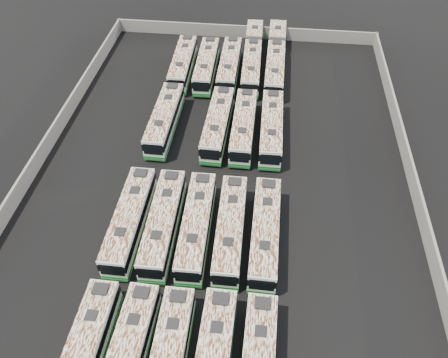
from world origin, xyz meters
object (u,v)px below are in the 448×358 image
at_px(bus_midback_far_right, 271,128).
at_px(bus_midfront_right, 230,229).
at_px(bus_midback_center, 218,124).
at_px(bus_back_center, 229,66).
at_px(bus_back_far_left, 183,64).
at_px(bus_back_far_right, 276,58).
at_px(bus_back_left, 206,66).
at_px(bus_midback_far_left, 165,119).
at_px(bus_midfront_left, 163,223).
at_px(bus_midback_right, 244,126).
at_px(bus_back_right, 253,56).
at_px(bus_midfront_center, 197,226).
at_px(bus_midfront_far_left, 130,220).
at_px(bus_front_far_left, 84,355).
at_px(bus_midfront_far_right, 265,232).

bearing_deg(bus_midback_far_right, bus_midfront_right, -102.45).
distance_m(bus_midfront_right, bus_midback_center, 17.29).
bearing_deg(bus_back_center, bus_back_far_left, -179.02).
bearing_deg(bus_back_far_right, bus_back_left, -161.39).
relative_size(bus_midfront_right, bus_midback_far_left, 0.98).
relative_size(bus_midfront_left, bus_midback_right, 1.01).
xyz_separation_m(bus_midback_center, bus_back_left, (-3.51, 14.07, -0.03)).
height_order(bus_midback_center, bus_midback_far_right, bus_midback_center).
xyz_separation_m(bus_midback_far_left, bus_back_far_right, (14.00, 17.38, -0.01)).
bearing_deg(bus_back_right, bus_midfront_right, -91.06).
distance_m(bus_midback_far_right, bus_back_left, 17.58).
height_order(bus_midfront_center, bus_midback_far_right, bus_midback_far_right).
relative_size(bus_midback_far_left, bus_back_left, 1.02).
bearing_deg(bus_back_right, bus_midfront_center, -96.83).
bearing_deg(bus_midfront_center, bus_midback_center, 88.51).
relative_size(bus_midfront_far_left, bus_back_left, 1.01).
relative_size(bus_midback_center, bus_back_far_right, 0.65).
distance_m(bus_midback_right, bus_back_far_right, 17.96).
xyz_separation_m(bus_midfront_far_left, bus_back_right, (10.39, 34.63, -0.05)).
xyz_separation_m(bus_front_far_left, bus_midfront_far_left, (-0.01, 14.19, 0.06)).
relative_size(bus_midback_center, bus_midback_far_right, 1.00).
relative_size(bus_midfront_left, bus_midback_far_left, 0.99).
distance_m(bus_midfront_far_left, bus_midfront_center, 6.99).
xyz_separation_m(bus_front_far_left, bus_midback_far_right, (14.01, 31.09, 0.07)).
xyz_separation_m(bus_midfront_left, bus_midback_far_left, (-3.49, 17.09, 0.02)).
bearing_deg(bus_front_far_left, bus_back_center, 81.38).
distance_m(bus_midfront_right, bus_midback_far_left, 20.04).
bearing_deg(bus_midback_right, bus_midfront_right, -89.91).
bearing_deg(bus_midfront_far_right, bus_back_far_right, 90.22).
xyz_separation_m(bus_midfront_center, bus_midfront_right, (3.49, -0.03, -0.02)).
distance_m(bus_midback_far_left, bus_back_center, 15.87).
distance_m(bus_midfront_right, bus_midback_right, 16.87).
distance_m(bus_midfront_left, bus_back_left, 31.02).
bearing_deg(bus_midfront_far_left, bus_back_right, 73.10).
height_order(bus_midfront_center, bus_midback_far_left, bus_midback_far_left).
height_order(bus_midfront_left, bus_back_far_left, bus_midfront_left).
xyz_separation_m(bus_front_far_left, bus_midfront_far_right, (14.02, 14.18, 0.05)).
distance_m(bus_front_far_left, bus_back_far_right, 50.65).
bearing_deg(bus_back_center, bus_midback_far_right, -64.57).
bearing_deg(bus_front_far_left, bus_back_right, 78.20).
relative_size(bus_back_far_left, bus_back_left, 1.01).
bearing_deg(bus_midfront_far_right, bus_back_far_left, 114.62).
relative_size(bus_midfront_far_left, bus_midback_far_right, 0.99).
height_order(bus_front_far_left, bus_midfront_right, bus_midfront_right).
height_order(bus_front_far_left, bus_midfront_left, bus_midfront_left).
height_order(bus_midfront_left, bus_back_left, bus_midfront_left).
xyz_separation_m(bus_midfront_far_right, bus_midback_right, (-3.58, 16.89, -0.00)).
distance_m(bus_midfront_far_left, bus_midback_right, 19.85).
height_order(bus_midfront_far_right, bus_back_far_left, bus_midfront_far_right).
xyz_separation_m(bus_midback_center, bus_midback_right, (3.38, -0.08, -0.02)).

